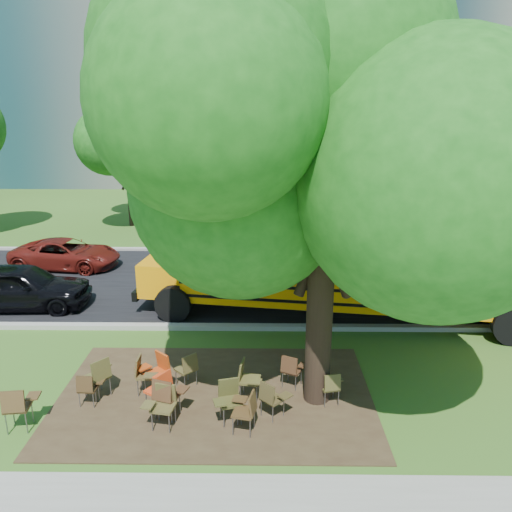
{
  "coord_description": "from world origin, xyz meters",
  "views": [
    {
      "loc": [
        2.04,
        -10.3,
        6.29
      ],
      "look_at": [
        1.86,
        4.09,
        1.91
      ],
      "focal_mm": 35.0,
      "sensor_mm": 36.0,
      "label": 1
    }
  ],
  "objects_px": {
    "chair_5": "(229,397)",
    "chair_6": "(247,408)",
    "main_tree": "(326,145)",
    "black_car": "(21,287)",
    "school_bus": "(385,256)",
    "chair_4": "(167,394)",
    "chair_13": "(331,385)",
    "chair_1": "(88,386)",
    "chair_3": "(163,402)",
    "chair_7": "(272,397)",
    "chair_14": "(292,368)",
    "chair_9": "(157,369)",
    "chair_10": "(144,372)",
    "chair_8": "(99,373)",
    "chair_12": "(247,376)",
    "chair_11": "(188,366)",
    "chair_2": "(161,386)",
    "chair_0": "(18,404)",
    "bg_car_red": "(66,254)"
  },
  "relations": [
    {
      "from": "chair_3",
      "to": "chair_12",
      "type": "distance_m",
      "value": 1.94
    },
    {
      "from": "chair_4",
      "to": "chair_10",
      "type": "xyz_separation_m",
      "value": [
        -0.68,
        0.94,
        -0.02
      ]
    },
    {
      "from": "chair_12",
      "to": "chair_9",
      "type": "bearing_deg",
      "value": -88.34
    },
    {
      "from": "chair_5",
      "to": "chair_14",
      "type": "height_order",
      "value": "chair_5"
    },
    {
      "from": "chair_5",
      "to": "chair_6",
      "type": "relative_size",
      "value": 1.03
    },
    {
      "from": "chair_1",
      "to": "main_tree",
      "type": "bearing_deg",
      "value": 7.49
    },
    {
      "from": "school_bus",
      "to": "chair_4",
      "type": "height_order",
      "value": "school_bus"
    },
    {
      "from": "chair_7",
      "to": "chair_10",
      "type": "bearing_deg",
      "value": -152.86
    },
    {
      "from": "chair_13",
      "to": "chair_5",
      "type": "bearing_deg",
      "value": -177.42
    },
    {
      "from": "school_bus",
      "to": "chair_11",
      "type": "height_order",
      "value": "school_bus"
    },
    {
      "from": "chair_13",
      "to": "chair_12",
      "type": "bearing_deg",
      "value": 161.44
    },
    {
      "from": "chair_7",
      "to": "chair_12",
      "type": "bearing_deg",
      "value": 171.38
    },
    {
      "from": "school_bus",
      "to": "chair_7",
      "type": "height_order",
      "value": "school_bus"
    },
    {
      "from": "bg_car_red",
      "to": "chair_10",
      "type": "bearing_deg",
      "value": -143.79
    },
    {
      "from": "chair_3",
      "to": "bg_car_red",
      "type": "xyz_separation_m",
      "value": [
        -5.83,
        10.23,
        0.02
      ]
    },
    {
      "from": "chair_4",
      "to": "chair_14",
      "type": "distance_m",
      "value": 2.92
    },
    {
      "from": "chair_7",
      "to": "chair_12",
      "type": "relative_size",
      "value": 0.92
    },
    {
      "from": "school_bus",
      "to": "chair_5",
      "type": "distance_m",
      "value": 7.09
    },
    {
      "from": "chair_8",
      "to": "chair_12",
      "type": "relative_size",
      "value": 1.05
    },
    {
      "from": "chair_7",
      "to": "chair_8",
      "type": "bearing_deg",
      "value": -146.63
    },
    {
      "from": "main_tree",
      "to": "chair_2",
      "type": "distance_m",
      "value": 6.02
    },
    {
      "from": "main_tree",
      "to": "chair_5",
      "type": "xyz_separation_m",
      "value": [
        -1.89,
        -0.81,
        -4.99
      ]
    },
    {
      "from": "black_car",
      "to": "chair_6",
      "type": "bearing_deg",
      "value": -132.57
    },
    {
      "from": "chair_8",
      "to": "bg_car_red",
      "type": "height_order",
      "value": "bg_car_red"
    },
    {
      "from": "main_tree",
      "to": "black_car",
      "type": "bearing_deg",
      "value": 150.17
    },
    {
      "from": "chair_3",
      "to": "chair_1",
      "type": "bearing_deg",
      "value": -11.68
    },
    {
      "from": "chair_14",
      "to": "chair_10",
      "type": "bearing_deg",
      "value": -148.5
    },
    {
      "from": "school_bus",
      "to": "chair_9",
      "type": "relative_size",
      "value": 14.52
    },
    {
      "from": "chair_11",
      "to": "chair_6",
      "type": "bearing_deg",
      "value": -94.59
    },
    {
      "from": "main_tree",
      "to": "chair_11",
      "type": "relative_size",
      "value": 10.66
    },
    {
      "from": "chair_2",
      "to": "chair_5",
      "type": "relative_size",
      "value": 1.03
    },
    {
      "from": "chair_2",
      "to": "chair_3",
      "type": "height_order",
      "value": "chair_2"
    },
    {
      "from": "chair_1",
      "to": "chair_10",
      "type": "relative_size",
      "value": 0.86
    },
    {
      "from": "chair_3",
      "to": "chair_8",
      "type": "bearing_deg",
      "value": -23.13
    },
    {
      "from": "black_car",
      "to": "chair_7",
      "type": "bearing_deg",
      "value": -128.66
    },
    {
      "from": "chair_1",
      "to": "chair_5",
      "type": "distance_m",
      "value": 3.1
    },
    {
      "from": "chair_2",
      "to": "chair_7",
      "type": "height_order",
      "value": "chair_2"
    },
    {
      "from": "chair_4",
      "to": "black_car",
      "type": "xyz_separation_m",
      "value": [
        -5.74,
        5.87,
        0.14
      ]
    },
    {
      "from": "main_tree",
      "to": "chair_12",
      "type": "bearing_deg",
      "value": -179.38
    },
    {
      "from": "chair_1",
      "to": "chair_3",
      "type": "xyz_separation_m",
      "value": [
        1.74,
        -0.69,
        0.08
      ]
    },
    {
      "from": "chair_0",
      "to": "chair_4",
      "type": "distance_m",
      "value": 2.92
    },
    {
      "from": "chair_12",
      "to": "chair_1",
      "type": "bearing_deg",
      "value": -75.89
    },
    {
      "from": "chair_4",
      "to": "chair_11",
      "type": "xyz_separation_m",
      "value": [
        0.26,
        1.25,
        -0.06
      ]
    },
    {
      "from": "school_bus",
      "to": "chair_2",
      "type": "bearing_deg",
      "value": -130.65
    },
    {
      "from": "chair_5",
      "to": "chair_14",
      "type": "distance_m",
      "value": 1.87
    },
    {
      "from": "chair_6",
      "to": "chair_2",
      "type": "bearing_deg",
      "value": 81.41
    },
    {
      "from": "chair_8",
      "to": "black_car",
      "type": "distance_m",
      "value": 6.53
    },
    {
      "from": "chair_0",
      "to": "chair_5",
      "type": "xyz_separation_m",
      "value": [
        4.17,
        0.36,
        -0.03
      ]
    },
    {
      "from": "main_tree",
      "to": "chair_0",
      "type": "height_order",
      "value": "main_tree"
    },
    {
      "from": "chair_2",
      "to": "chair_12",
      "type": "relative_size",
      "value": 1.02
    }
  ]
}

